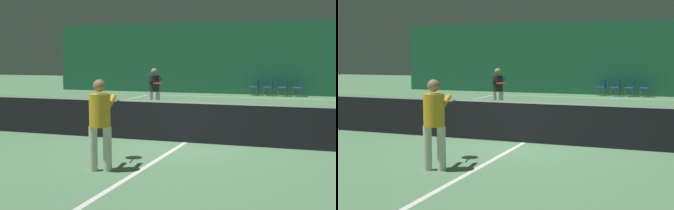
# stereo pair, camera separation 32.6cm
# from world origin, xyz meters

# --- Properties ---
(ground_plane) EXTENTS (60.00, 60.00, 0.00)m
(ground_plane) POSITION_xyz_m (0.00, 0.00, 0.00)
(ground_plane) COLOR #56845B
(backdrop_curtain) EXTENTS (23.00, 0.12, 3.70)m
(backdrop_curtain) POSITION_xyz_m (0.00, 13.74, 1.85)
(backdrop_curtain) COLOR #1E5B3D
(backdrop_curtain) RESTS_ON ground
(court_line_baseline_far) EXTENTS (11.00, 0.10, 0.00)m
(court_line_baseline_far) POSITION_xyz_m (0.00, 11.90, 0.00)
(court_line_baseline_far) COLOR white
(court_line_baseline_far) RESTS_ON ground
(court_line_service_far) EXTENTS (8.25, 0.10, 0.00)m
(court_line_service_far) POSITION_xyz_m (0.00, 6.40, 0.00)
(court_line_service_far) COLOR white
(court_line_service_far) RESTS_ON ground
(court_line_centre) EXTENTS (0.10, 12.80, 0.00)m
(court_line_centre) POSITION_xyz_m (0.00, 0.00, 0.00)
(court_line_centre) COLOR white
(court_line_centre) RESTS_ON ground
(tennis_net) EXTENTS (12.00, 0.10, 1.07)m
(tennis_net) POSITION_xyz_m (0.00, 0.00, 0.51)
(tennis_net) COLOR black
(tennis_net) RESTS_ON ground
(player_near) EXTENTS (0.65, 1.36, 1.58)m
(player_near) POSITION_xyz_m (-0.65, -2.96, 0.92)
(player_near) COLOR beige
(player_near) RESTS_ON ground
(player_far) EXTENTS (0.91, 1.31, 1.55)m
(player_far) POSITION_xyz_m (-2.53, 4.77, 0.90)
(player_far) COLOR beige
(player_far) RESTS_ON ground
(courtside_chair_0) EXTENTS (0.44, 0.44, 0.84)m
(courtside_chair_0) POSITION_xyz_m (-0.31, 13.19, 0.49)
(courtside_chair_0) COLOR brown
(courtside_chair_0) RESTS_ON ground
(courtside_chair_1) EXTENTS (0.44, 0.44, 0.84)m
(courtside_chair_1) POSITION_xyz_m (0.38, 13.19, 0.49)
(courtside_chair_1) COLOR brown
(courtside_chair_1) RESTS_ON ground
(courtside_chair_2) EXTENTS (0.44, 0.44, 0.84)m
(courtside_chair_2) POSITION_xyz_m (1.08, 13.19, 0.49)
(courtside_chair_2) COLOR brown
(courtside_chair_2) RESTS_ON ground
(courtside_chair_3) EXTENTS (0.44, 0.44, 0.84)m
(courtside_chair_3) POSITION_xyz_m (1.78, 13.19, 0.49)
(courtside_chair_3) COLOR brown
(courtside_chair_3) RESTS_ON ground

